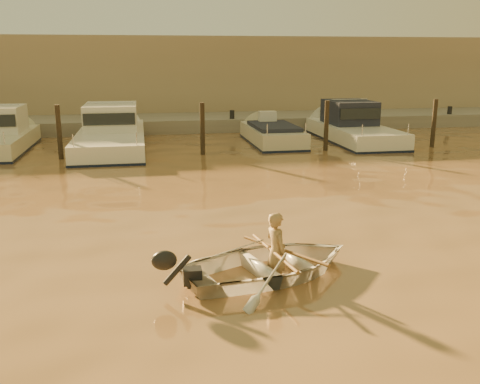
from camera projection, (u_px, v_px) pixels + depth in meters
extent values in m
plane|color=brown|center=(326.00, 322.00, 7.70)|extent=(160.00, 160.00, 0.00)
imported|color=silver|center=(271.00, 264.00, 9.29)|extent=(3.70, 3.10, 0.66)
imported|color=#9D7B4E|center=(276.00, 252.00, 9.29)|extent=(0.48, 0.60, 1.43)
cylinder|color=brown|center=(283.00, 250.00, 9.35)|extent=(1.08, 1.86, 0.13)
cylinder|color=olive|center=(274.00, 252.00, 9.26)|extent=(0.32, 2.09, 0.13)
cylinder|color=#2D2319|center=(59.00, 135.00, 19.67)|extent=(0.18, 0.18, 2.20)
cylinder|color=#2D2319|center=(203.00, 131.00, 20.59)|extent=(0.18, 0.18, 2.20)
cylinder|color=#2D2319|center=(326.00, 128.00, 21.47)|extent=(0.18, 0.18, 2.20)
cylinder|color=#2D2319|center=(434.00, 126.00, 22.29)|extent=(0.18, 0.18, 2.20)
sphere|color=silver|center=(129.00, 159.00, 19.38)|extent=(0.30, 0.30, 0.30)
sphere|color=#ED501B|center=(276.00, 149.00, 21.50)|extent=(0.30, 0.30, 0.30)
sphere|color=white|center=(403.00, 146.00, 22.11)|extent=(0.30, 0.30, 0.30)
cube|color=gray|center=(190.00, 126.00, 28.15)|extent=(52.00, 4.00, 1.00)
cube|color=#9E8466|center=(181.00, 78.00, 32.84)|extent=(46.00, 7.00, 4.80)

